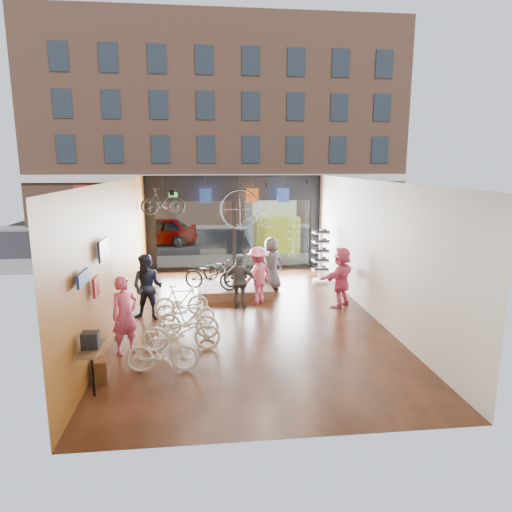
{
  "coord_description": "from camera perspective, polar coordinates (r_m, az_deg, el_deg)",
  "views": [
    {
      "loc": [
        -1.15,
        -12.34,
        4.24
      ],
      "look_at": [
        0.38,
        1.4,
        1.44
      ],
      "focal_mm": 32.0,
      "sensor_mm": 36.0,
      "label": 1
    }
  ],
  "objects": [
    {
      "name": "sidewalk_far",
      "position": [
        31.64,
        -4.22,
        3.81
      ],
      "size": [
        30.0,
        2.0,
        0.12
      ],
      "primitive_type": "cube",
      "color": "slate",
      "rests_on": "ground"
    },
    {
      "name": "customer_1",
      "position": [
        12.89,
        -13.39,
        -3.82
      ],
      "size": [
        1.03,
        0.89,
        1.83
      ],
      "primitive_type": "imported",
      "rotation": [
        0.0,
        0.0,
        -0.25
      ],
      "color": "#161C33",
      "rests_on": "ground_plane"
    },
    {
      "name": "wall_back",
      "position": [
        6.84,
        3.74,
        -8.59
      ],
      "size": [
        7.0,
        0.04,
        3.8
      ],
      "primitive_type": "cube",
      "color": "beige",
      "rests_on": "ground"
    },
    {
      "name": "exit_sign",
      "position": [
        18.3,
        -10.35,
        7.52
      ],
      "size": [
        0.35,
        0.06,
        0.18
      ],
      "primitive_type": "cube",
      "color": "#198C26",
      "rests_on": "storefront"
    },
    {
      "name": "sunglasses_rack",
      "position": [
        16.6,
        8.07,
        -0.01
      ],
      "size": [
        0.62,
        0.53,
        1.96
      ],
      "primitive_type": null,
      "rotation": [
        0.0,
        0.0,
        0.11
      ],
      "color": "white",
      "rests_on": "ground_plane"
    },
    {
      "name": "storefront",
      "position": [
        18.53,
        -2.75,
        4.16
      ],
      "size": [
        7.0,
        0.26,
        3.8
      ],
      "primitive_type": null,
      "color": "black",
      "rests_on": "ground"
    },
    {
      "name": "floor_bike_2",
      "position": [
        10.75,
        -9.32,
        -9.25
      ],
      "size": [
        1.81,
        0.67,
        0.94
      ],
      "primitive_type": "imported",
      "rotation": [
        0.0,
        0.0,
        1.6
      ],
      "color": "beige",
      "rests_on": "ground_plane"
    },
    {
      "name": "floor_bike_3",
      "position": [
        11.48,
        -8.5,
        -7.85
      ],
      "size": [
        1.63,
        0.84,
        0.94
      ],
      "primitive_type": "imported",
      "rotation": [
        0.0,
        0.0,
        1.3
      ],
      "color": "beige",
      "rests_on": "ground_plane"
    },
    {
      "name": "customer_3",
      "position": [
        14.01,
        0.22,
        -2.42
      ],
      "size": [
        1.3,
        1.21,
        1.77
      ],
      "primitive_type": "imported",
      "rotation": [
        0.0,
        0.0,
        3.8
      ],
      "color": "#CC4C72",
      "rests_on": "ground_plane"
    },
    {
      "name": "jersey_mid",
      "position": [
        17.68,
        -0.44,
        7.57
      ],
      "size": [
        0.45,
        0.03,
        0.55
      ],
      "primitive_type": "cube",
      "color": "#CC5919",
      "rests_on": "ceiling"
    },
    {
      "name": "ceiling",
      "position": [
        12.4,
        -1.05,
        9.49
      ],
      "size": [
        7.0,
        12.0,
        0.04
      ],
      "primitive_type": "cube",
      "color": "black",
      "rests_on": "ground"
    },
    {
      "name": "opposite_building",
      "position": [
        33.97,
        -4.56,
        16.05
      ],
      "size": [
        26.0,
        5.0,
        14.0
      ],
      "primitive_type": "cube",
      "color": "brown",
      "rests_on": "ground"
    },
    {
      "name": "street_car",
      "position": [
        24.73,
        -12.32,
        3.01
      ],
      "size": [
        4.3,
        1.73,
        1.46
      ],
      "primitive_type": "imported",
      "rotation": [
        0.0,
        0.0,
        -1.57
      ],
      "color": "gray",
      "rests_on": "street_road"
    },
    {
      "name": "jersey_left",
      "position": [
        17.58,
        -6.33,
        7.48
      ],
      "size": [
        0.45,
        0.03,
        0.55
      ],
      "primitive_type": "cube",
      "color": "#1E3F99",
      "rests_on": "ceiling"
    },
    {
      "name": "penny_farthing",
      "position": [
        17.42,
        -0.96,
        5.7
      ],
      "size": [
        1.89,
        0.06,
        1.51
      ],
      "primitive_type": null,
      "color": "black",
      "rests_on": "ceiling"
    },
    {
      "name": "sidewalk_near",
      "position": [
        20.02,
        -2.92,
        -0.64
      ],
      "size": [
        30.0,
        2.4,
        0.12
      ],
      "primitive_type": "cube",
      "color": "slate",
      "rests_on": "ground"
    },
    {
      "name": "customer_5",
      "position": [
        13.93,
        10.59,
        -2.58
      ],
      "size": [
        1.57,
        1.58,
        1.82
      ],
      "primitive_type": "imported",
      "rotation": [
        0.0,
        0.0,
        3.94
      ],
      "color": "#CC4C72",
      "rests_on": "ground_plane"
    },
    {
      "name": "customer_4",
      "position": [
        15.54,
        1.93,
        -0.97
      ],
      "size": [
        1.02,
        0.82,
        1.81
      ],
      "primitive_type": "imported",
      "rotation": [
        0.0,
        0.0,
        3.45
      ],
      "color": "#3F3F44",
      "rests_on": "ground_plane"
    },
    {
      "name": "box_truck",
      "position": [
        23.77,
        1.86,
        4.28
      ],
      "size": [
        2.17,
        6.51,
        2.57
      ],
      "primitive_type": null,
      "color": "silver",
      "rests_on": "street_road"
    },
    {
      "name": "hung_bike",
      "position": [
        16.66,
        -11.59,
        6.68
      ],
      "size": [
        1.6,
        0.54,
        0.95
      ],
      "primitive_type": "imported",
      "rotation": [
        0.0,
        0.0,
        1.51
      ],
      "color": "black",
      "rests_on": "ceiling"
    },
    {
      "name": "customer_2",
      "position": [
        13.51,
        -1.99,
        -3.21
      ],
      "size": [
        1.05,
        0.71,
        1.65
      ],
      "primitive_type": "imported",
      "rotation": [
        0.0,
        0.0,
        2.79
      ],
      "color": "#3F3F44",
      "rests_on": "ground_plane"
    },
    {
      "name": "wall_merch",
      "position": [
        9.58,
        -19.65,
        -7.12
      ],
      "size": [
        0.4,
        2.4,
        2.6
      ],
      "primitive_type": null,
      "color": "navy",
      "rests_on": "wall_left"
    },
    {
      "name": "wall_right",
      "position": [
        13.4,
        14.15,
        1.03
      ],
      "size": [
        0.04,
        12.0,
        3.8
      ],
      "primitive_type": "cube",
      "color": "beige",
      "rests_on": "ground"
    },
    {
      "name": "display_bike_mid",
      "position": [
        14.97,
        -1.17,
        -1.77
      ],
      "size": [
        1.77,
        1.18,
        1.04
      ],
      "primitive_type": "imported",
      "rotation": [
        0.0,
        0.0,
        2.01
      ],
      "color": "black",
      "rests_on": "display_platform"
    },
    {
      "name": "ground_plane",
      "position": [
        13.11,
        -0.99,
        -7.53
      ],
      "size": [
        7.0,
        12.0,
        0.04
      ],
      "primitive_type": "cube",
      "color": "black",
      "rests_on": "ground"
    },
    {
      "name": "street_road",
      "position": [
        27.69,
        -3.9,
        2.58
      ],
      "size": [
        30.0,
        18.0,
        0.02
      ],
      "primitive_type": "cube",
      "color": "black",
      "rests_on": "ground"
    },
    {
      "name": "jersey_right",
      "position": [
        17.84,
        3.44,
        7.59
      ],
      "size": [
        0.45,
        0.03,
        0.55
      ],
      "primitive_type": "cube",
      "color": "#1E3F99",
      "rests_on": "ceiling"
    },
    {
      "name": "display_bike_left",
      "position": [
        14.59,
        -5.63,
        -2.38
      ],
      "size": [
        1.89,
        1.25,
        0.94
      ],
      "primitive_type": "imported",
      "rotation": [
        0.0,
        0.0,
        1.19
      ],
      "color": "black",
      "rests_on": "display_platform"
    },
    {
      "name": "customer_0",
      "position": [
        10.76,
        -16.06,
        -7.13
      ],
      "size": [
        0.78,
        0.74,
        1.79
      ],
      "primitive_type": "imported",
      "rotation": [
        0.0,
        0.0,
        0.66
      ],
      "color": "#CC4C72",
      "rests_on": "ground_plane"
    },
    {
      "name": "display_platform",
      "position": [
        15.16,
        -2.69,
        -4.23
      ],
      "size": [
        2.4,
        1.8,
        0.3
      ],
      "primitive_type": "cube",
      "color": "brown",
      "rests_on": "ground_plane"
    },
    {
      "name": "floor_bike_4",
      "position": [
        12.41,
        -8.82,
        -6.62
      ],
      "size": [
        1.69,
        0.9,
        0.84
      ],
      "primitive_type": "imported",
      "rotation": [
        0.0,
        0.0,
        1.35
      ],
      "color": "beige",
      "rests_on": "ground_plane"
    },
    {
      "name": "display_bike_right",
      "position": [
        15.66,
        -3.86,
        -1.63
      ],
      "size": [
        1.63,
        0.92,
        0.81
      ],
      "primitive_type": "imported",
      "rotation": [
        0.0,
        0.0,
        1.31
      ],
      "color": "black",
      "rests_on": "display_platform"
    },
    {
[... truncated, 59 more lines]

